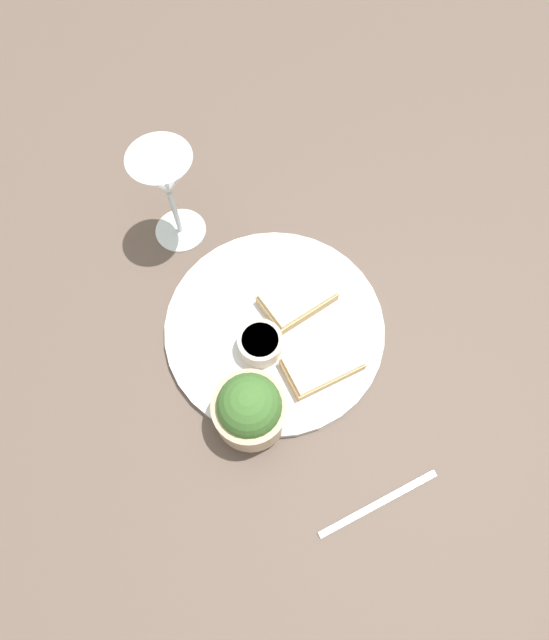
# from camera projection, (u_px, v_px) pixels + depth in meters

# --- Properties ---
(ground_plane) EXTENTS (4.00, 4.00, 0.00)m
(ground_plane) POSITION_uv_depth(u_px,v_px,m) (274.00, 329.00, 0.72)
(ground_plane) COLOR brown
(dinner_plate) EXTENTS (0.31, 0.31, 0.01)m
(dinner_plate) POSITION_uv_depth(u_px,v_px,m) (274.00, 328.00, 0.71)
(dinner_plate) COLOR silver
(dinner_plate) RESTS_ON ground_plane
(salad_bowl) EXTENTS (0.09, 0.09, 0.10)m
(salad_bowl) POSITION_uv_depth(u_px,v_px,m) (250.00, 408.00, 0.62)
(salad_bowl) COLOR tan
(salad_bowl) RESTS_ON dinner_plate
(sauce_ramekin) EXTENTS (0.06, 0.06, 0.03)m
(sauce_ramekin) POSITION_uv_depth(u_px,v_px,m) (260.00, 343.00, 0.68)
(sauce_ramekin) COLOR beige
(sauce_ramekin) RESTS_ON dinner_plate
(cheese_toast_near) EXTENTS (0.12, 0.10, 0.03)m
(cheese_toast_near) POSITION_uv_depth(u_px,v_px,m) (297.00, 297.00, 0.71)
(cheese_toast_near) COLOR tan
(cheese_toast_near) RESTS_ON dinner_plate
(cheese_toast_far) EXTENTS (0.11, 0.08, 0.03)m
(cheese_toast_far) POSITION_uv_depth(u_px,v_px,m) (322.00, 364.00, 0.67)
(cheese_toast_far) COLOR tan
(cheese_toast_far) RESTS_ON dinner_plate
(wine_glass) EXTENTS (0.09, 0.09, 0.17)m
(wine_glass) POSITION_uv_depth(u_px,v_px,m) (165.00, 180.00, 0.67)
(wine_glass) COLOR silver
(wine_glass) RESTS_ON ground_plane
(fork) EXTENTS (0.16, 0.05, 0.01)m
(fork) POSITION_uv_depth(u_px,v_px,m) (379.00, 503.00, 0.62)
(fork) COLOR silver
(fork) RESTS_ON ground_plane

